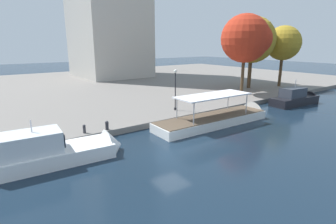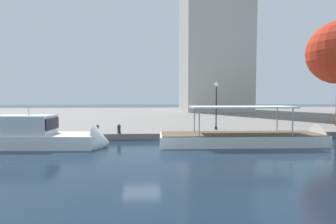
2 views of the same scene
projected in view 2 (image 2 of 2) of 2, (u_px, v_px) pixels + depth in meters
name	position (u px, v px, depth m)	size (l,w,h in m)	color
ground_plane	(142.00, 156.00, 17.52)	(220.00, 220.00, 0.00)	#142333
dock_promenade	(147.00, 115.00, 51.20)	(120.00, 55.00, 0.58)	slate
motor_yacht_1	(41.00, 138.00, 20.51)	(11.17, 3.68, 4.39)	white
tour_boat_2	(254.00, 141.00, 21.56)	(14.48, 3.66, 4.46)	silver
mooring_bollard_0	(119.00, 129.00, 23.97)	(0.33, 0.33, 0.84)	#2D2D33
mooring_bollard_1	(98.00, 129.00, 24.15)	(0.26, 0.26, 0.78)	#2D2D33
lamp_post	(216.00, 101.00, 26.70)	(0.39, 0.39, 4.77)	black
office_tower	(213.00, 23.00, 62.32)	(14.34, 17.47, 43.79)	#B7B2A8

